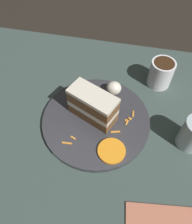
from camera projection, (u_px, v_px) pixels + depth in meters
The scene contains 8 objects.
ground_plane at pixel (99, 143), 0.62m from camera, with size 6.00×6.00×0.00m, color black.
dining_table at pixel (99, 141), 0.60m from camera, with size 1.03×0.82×0.03m, color #384742.
plate at pixel (96, 120), 0.61m from camera, with size 0.30×0.30×0.01m, color #333338.
cake_slice at pixel (93, 106), 0.58m from camera, with size 0.14×0.11×0.09m.
cream_dollop at pixel (114, 88), 0.65m from camera, with size 0.04×0.04×0.04m, color silver.
orange_garnish at pixel (112, 151), 0.55m from camera, with size 0.07×0.07×0.01m, color orange.
carrot_shreds_scatter at pixel (105, 120), 0.60m from camera, with size 0.19×0.17×0.00m.
coffee_mug at pixel (161, 73), 0.67m from camera, with size 0.07×0.07×0.09m.
Camera 1 is at (0.05, -0.28, 0.55)m, focal length 35.00 mm.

